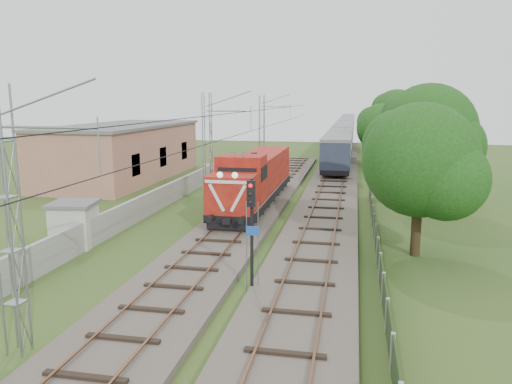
% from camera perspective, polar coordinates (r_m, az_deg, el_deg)
% --- Properties ---
extents(ground, '(140.00, 140.00, 0.00)m').
position_cam_1_polar(ground, '(22.72, -6.85, -8.96)').
color(ground, '#2D4E1D').
rests_on(ground, ground).
extents(track_main, '(4.20, 70.00, 0.45)m').
position_cam_1_polar(track_main, '(29.10, -2.59, -4.14)').
color(track_main, '#6B6054').
rests_on(track_main, ground).
extents(track_side, '(4.20, 80.00, 0.45)m').
position_cam_1_polar(track_side, '(41.04, 8.58, 0.08)').
color(track_side, '#6B6054').
rests_on(track_side, ground).
extents(catenary, '(3.31, 70.00, 8.00)m').
position_cam_1_polar(catenary, '(33.94, -5.48, 4.57)').
color(catenary, gray).
rests_on(catenary, ground).
extents(boundary_wall, '(0.25, 40.00, 1.50)m').
position_cam_1_polar(boundary_wall, '(35.60, -10.87, -0.67)').
color(boundary_wall, '#9E9E99').
rests_on(boundary_wall, ground).
extents(station_building, '(8.40, 20.40, 5.22)m').
position_cam_1_polar(station_building, '(49.63, -14.89, 4.50)').
color(station_building, tan).
rests_on(station_building, ground).
extents(fence, '(0.12, 32.00, 1.20)m').
position_cam_1_polar(fence, '(24.38, 13.74, -6.35)').
color(fence, black).
rests_on(fence, ground).
extents(locomotive, '(2.81, 16.04, 4.07)m').
position_cam_1_polar(locomotive, '(34.94, -0.07, 1.61)').
color(locomotive, black).
rests_on(locomotive, ground).
extents(coach_rake, '(2.85, 85.04, 3.29)m').
position_cam_1_polar(coach_rake, '(88.59, 10.15, 7.04)').
color(coach_rake, black).
rests_on(coach_rake, ground).
extents(signal_post, '(0.51, 0.39, 4.59)m').
position_cam_1_polar(signal_post, '(19.15, -0.53, -2.75)').
color(signal_post, black).
rests_on(signal_post, ground).
extents(relay_hut, '(2.62, 2.62, 2.35)m').
position_cam_1_polar(relay_hut, '(27.60, -20.06, -3.45)').
color(relay_hut, beige).
rests_on(relay_hut, ground).
extents(tree_a, '(5.75, 5.48, 7.45)m').
position_cam_1_polar(tree_a, '(24.97, 18.41, 3.32)').
color(tree_a, '#3E2F19').
rests_on(tree_a, ground).
extents(tree_b, '(6.66, 6.34, 8.63)m').
position_cam_1_polar(tree_b, '(35.31, 19.22, 6.44)').
color(tree_b, '#3E2F19').
rests_on(tree_b, ground).
extents(tree_c, '(5.51, 5.25, 7.15)m').
position_cam_1_polar(tree_c, '(55.96, 14.18, 7.05)').
color(tree_c, '#3E2F19').
rests_on(tree_c, ground).
extents(tree_d, '(6.85, 6.52, 8.88)m').
position_cam_1_polar(tree_d, '(69.10, 15.80, 8.48)').
color(tree_d, '#3E2F19').
rests_on(tree_d, ground).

